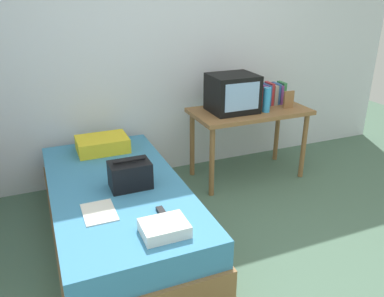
% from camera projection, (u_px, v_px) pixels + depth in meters
% --- Properties ---
extents(ground_plane, '(8.00, 8.00, 0.00)m').
position_uv_depth(ground_plane, '(288.00, 275.00, 2.72)').
color(ground_plane, '#4C6B56').
extents(wall_back, '(5.20, 0.10, 2.60)m').
position_uv_depth(wall_back, '(182.00, 46.00, 3.93)').
color(wall_back, silver).
rests_on(wall_back, ground).
extents(bed, '(1.00, 2.00, 0.48)m').
position_uv_depth(bed, '(119.00, 212.00, 3.04)').
color(bed, olive).
rests_on(bed, ground).
extents(desk, '(1.16, 0.60, 0.73)m').
position_uv_depth(desk, '(249.00, 118.00, 3.91)').
color(desk, olive).
rests_on(desk, ground).
extents(tv, '(0.44, 0.39, 0.36)m').
position_uv_depth(tv, '(232.00, 93.00, 3.75)').
color(tv, black).
rests_on(tv, desk).
extents(water_bottle, '(0.07, 0.07, 0.24)m').
position_uv_depth(water_bottle, '(267.00, 100.00, 3.75)').
color(water_bottle, '#3399DB').
rests_on(water_bottle, desk).
extents(book_row, '(0.31, 0.17, 0.23)m').
position_uv_depth(book_row, '(270.00, 94.00, 4.01)').
color(book_row, '#B72D33').
rests_on(book_row, desk).
extents(picture_frame, '(0.11, 0.02, 0.17)m').
position_uv_depth(picture_frame, '(289.00, 99.00, 3.89)').
color(picture_frame, olive).
rests_on(picture_frame, desk).
extents(pillow, '(0.45, 0.32, 0.13)m').
position_uv_depth(pillow, '(102.00, 144.00, 3.53)').
color(pillow, yellow).
rests_on(pillow, bed).
extents(handbag, '(0.30, 0.20, 0.23)m').
position_uv_depth(handbag, '(130.00, 175.00, 2.88)').
color(handbag, black).
rests_on(handbag, bed).
extents(magazine, '(0.21, 0.29, 0.01)m').
position_uv_depth(magazine, '(99.00, 212.00, 2.58)').
color(magazine, white).
rests_on(magazine, bed).
extents(remote_dark, '(0.04, 0.16, 0.02)m').
position_uv_depth(remote_dark, '(162.00, 213.00, 2.56)').
color(remote_dark, black).
rests_on(remote_dark, bed).
extents(folded_towel, '(0.28, 0.22, 0.08)m').
position_uv_depth(folded_towel, '(164.00, 228.00, 2.35)').
color(folded_towel, white).
rests_on(folded_towel, bed).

